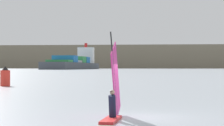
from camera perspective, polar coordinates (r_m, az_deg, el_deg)
ground_plane at (r=20.66m, az=3.73°, el=-7.12°), size 4000.00×4000.00×0.00m
windsurfer at (r=19.66m, az=0.19°, el=-4.72°), size 1.10×4.02×4.10m
cargo_ship at (r=537.90m, az=-4.96°, el=-0.05°), size 63.21×183.98×35.93m
distant_headland at (r=1176.03m, az=6.29°, el=0.57°), size 1468.81×832.16×51.49m
channel_buoy at (r=55.72m, az=-13.88°, el=-1.81°), size 1.22×1.22×2.49m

